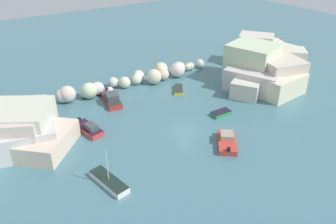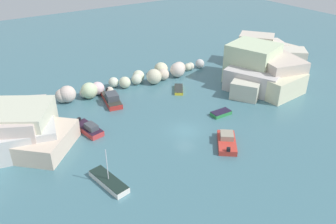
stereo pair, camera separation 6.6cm
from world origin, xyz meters
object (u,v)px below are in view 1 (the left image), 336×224
Objects in this scene: moored_boat_1 at (89,129)px; moored_boat_2 at (221,113)px; moored_boat_5 at (179,89)px; moored_boat_0 at (109,181)px; channel_buoy at (111,104)px; moored_boat_4 at (227,141)px; moored_boat_3 at (112,99)px.

moored_boat_2 is (18.26, -6.29, -0.24)m from moored_boat_1.
moored_boat_5 is at bearing 92.11° from moored_boat_1.
moored_boat_2 is at bearing -86.73° from moored_boat_0.
channel_buoy is 0.09× the size of moored_boat_0.
moored_boat_4 reaches higher than moored_boat_5.
channel_buoy is 0.14× the size of moored_boat_5.
channel_buoy is 0.09× the size of moored_boat_3.
channel_buoy is at bearing -62.41° from moored_boat_5.
moored_boat_1 is 1.69× the size of moored_boat_2.
moored_boat_0 is at bearing 14.58° from moored_boat_2.
moored_boat_0 is 1.45× the size of moored_boat_5.
moored_boat_3 is 1.17× the size of moored_boat_4.
moored_boat_1 is 18.62m from moored_boat_4.
moored_boat_1 is (-5.84, -5.44, 0.27)m from channel_buoy.
moored_boat_0 is 1.10× the size of moored_boat_1.
channel_buoy is 1.12m from moored_boat_3.
moored_boat_1 is (2.27, 11.32, 0.16)m from moored_boat_0.
moored_boat_3 is at bearing 124.10° from moored_boat_1.
moored_boat_0 is 25.33m from moored_boat_5.
moored_boat_1 is 1.32× the size of moored_boat_5.
moored_boat_1 is at bearing 85.40° from moored_boat_4.
moored_boat_0 reaches higher than channel_buoy.
moored_boat_3 is at bearing 59.21° from moored_boat_4.
moored_boat_3 is 1.61× the size of moored_boat_5.
moored_boat_2 is at bearing 60.15° from moored_boat_1.
moored_boat_0 is at bearing -115.85° from channel_buoy.
moored_boat_3 is (6.36, 6.35, 0.12)m from moored_boat_1.
moored_boat_0 reaches higher than moored_boat_4.
moored_boat_0 is at bearing 123.41° from moored_boat_4.
moored_boat_1 is 0.96× the size of moored_boat_4.
moored_boat_0 reaches higher than moored_boat_5.
moored_boat_1 reaches higher than moored_boat_5.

